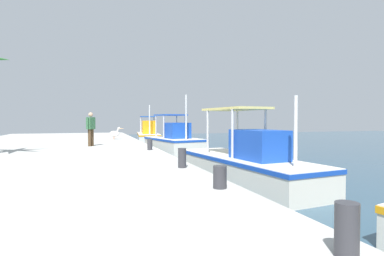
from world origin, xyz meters
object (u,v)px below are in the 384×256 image
(mooring_bollard_third, at_px, (220,177))
(pelican, at_px, (115,133))
(fishing_boat_second, at_px, (174,142))
(fisherman_standing, at_px, (91,127))
(mooring_bollard_fourth, at_px, (347,230))
(fishing_boat_third, at_px, (246,164))
(mooring_bollard_nearest, at_px, (150,144))
(mooring_bollard_second, at_px, (182,158))
(fishing_boat_nearest, at_px, (148,136))

(mooring_bollard_third, bearing_deg, pelican, -176.37)
(fishing_boat_second, distance_m, fisherman_standing, 5.72)
(fisherman_standing, relative_size, mooring_bollard_fourth, 3.18)
(fishing_boat_third, distance_m, pelican, 12.32)
(mooring_bollard_nearest, bearing_deg, fisherman_standing, -139.58)
(mooring_bollard_second, bearing_deg, mooring_bollard_nearest, -180.00)
(mooring_bollard_third, bearing_deg, fishing_boat_third, 145.70)
(mooring_bollard_nearest, xyz_separation_m, mooring_bollard_fourth, (10.74, 0.00, 0.02))
(fishing_boat_third, height_order, mooring_bollard_fourth, fishing_boat_third)
(fishing_boat_nearest, bearing_deg, mooring_bollard_second, -6.90)
(mooring_bollard_nearest, bearing_deg, fishing_boat_nearest, 170.60)
(fishing_boat_nearest, xyz_separation_m, fishing_boat_third, (17.58, 0.28, -0.05))
(fishing_boat_third, height_order, mooring_bollard_third, fishing_boat_third)
(fisherman_standing, relative_size, mooring_bollard_third, 3.88)
(fishing_boat_second, bearing_deg, fishing_boat_third, 0.22)
(fishing_boat_nearest, relative_size, fishing_boat_third, 0.95)
(mooring_bollard_second, bearing_deg, pelican, -175.64)
(mooring_bollard_nearest, bearing_deg, fishing_boat_third, 32.77)
(fisherman_standing, bearing_deg, mooring_bollard_third, 13.07)
(mooring_bollard_fourth, bearing_deg, mooring_bollard_second, 180.00)
(fishing_boat_nearest, xyz_separation_m, pelican, (5.78, -3.24, 0.51))
(mooring_bollard_third, distance_m, mooring_bollard_fourth, 3.08)
(fishing_boat_nearest, distance_m, fisherman_standing, 11.79)
(pelican, relative_size, mooring_bollard_second, 1.81)
(fishing_boat_nearest, height_order, mooring_bollard_nearest, fishing_boat_nearest)
(fishing_boat_third, height_order, mooring_bollard_nearest, fishing_boat_third)
(fishing_boat_second, distance_m, mooring_bollard_fourth, 16.49)
(fishing_boat_nearest, height_order, fishing_boat_third, fishing_boat_nearest)
(fishing_boat_third, xyz_separation_m, pelican, (-11.79, -3.52, 0.56))
(mooring_bollard_second, relative_size, mooring_bollard_fourth, 1.02)
(pelican, xyz_separation_m, mooring_bollard_fourth, (18.59, 0.98, -0.14))
(pelican, height_order, mooring_bollard_second, pelican)
(fishing_boat_second, height_order, fishing_boat_third, fishing_boat_second)
(fisherman_standing, bearing_deg, pelican, 163.64)
(mooring_bollard_third, bearing_deg, fishing_boat_nearest, 173.95)
(fishing_boat_second, distance_m, pelican, 4.21)
(fisherman_standing, height_order, mooring_bollard_third, fisherman_standing)
(pelican, xyz_separation_m, mooring_bollard_second, (12.89, 0.98, -0.13))
(mooring_bollard_third, bearing_deg, mooring_bollard_fourth, 0.00)
(fishing_boat_third, xyz_separation_m, mooring_bollard_third, (3.72, -2.54, 0.38))
(fishing_boat_second, relative_size, mooring_bollard_nearest, 10.41)
(fishing_boat_second, height_order, pelican, fishing_boat_second)
(fishing_boat_second, height_order, mooring_bollard_second, fishing_boat_second)
(mooring_bollard_second, bearing_deg, fisherman_standing, -162.83)
(fishing_boat_second, height_order, fisherman_standing, fishing_boat_second)
(mooring_bollard_second, relative_size, mooring_bollard_third, 1.24)
(fishing_boat_third, relative_size, mooring_bollard_third, 15.21)
(fisherman_standing, xyz_separation_m, mooring_bollard_fourth, (13.61, 2.45, -0.67))
(mooring_bollard_nearest, distance_m, mooring_bollard_third, 7.66)
(fisherman_standing, bearing_deg, mooring_bollard_second, 17.17)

